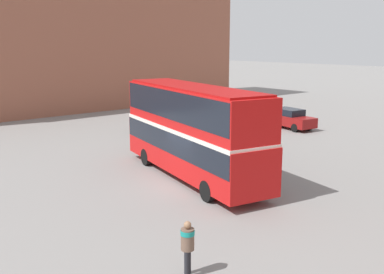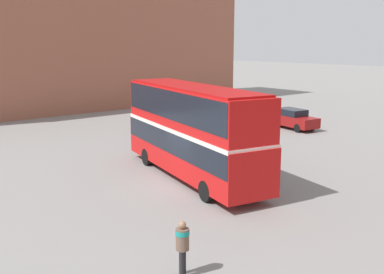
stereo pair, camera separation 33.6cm
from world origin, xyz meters
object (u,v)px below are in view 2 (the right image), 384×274
Objects in this scene: parked_car_kerb_near at (292,119)px; parked_car_kerb_far at (156,123)px; double_decker_bus at (192,126)px; pedestrian_foreground at (182,243)px.

parked_car_kerb_far is at bearing -111.96° from parked_car_kerb_near.
double_decker_bus is at bearing 159.98° from parked_car_kerb_far.
double_decker_bus is 2.44× the size of parked_car_kerb_near.
double_decker_bus is at bearing -80.57° from pedestrian_foreground.
double_decker_bus reaches higher than pedestrian_foreground.
parked_car_kerb_near is at bearing -113.99° from parked_car_kerb_far.
double_decker_bus is at bearing -62.14° from parked_car_kerb_near.
double_decker_bus is 12.35m from parked_car_kerb_far.
parked_car_kerb_far is (-5.65, -9.58, -0.08)m from parked_car_kerb_near.
pedestrian_foreground reaches higher than parked_car_kerb_far.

